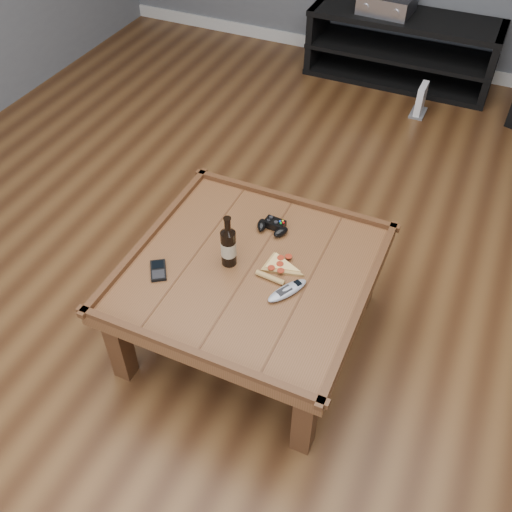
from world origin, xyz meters
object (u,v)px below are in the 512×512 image
at_px(coffee_table, 250,278).
at_px(game_controller, 273,226).
at_px(smartphone, 158,270).
at_px(remote_control, 287,290).
at_px(av_receiver, 387,3).
at_px(pizza_slice, 279,267).
at_px(beer_bottle, 228,245).
at_px(game_console, 421,101).
at_px(media_console, 401,49).

bearing_deg(coffee_table, game_controller, 91.68).
distance_m(smartphone, remote_control, 0.55).
height_order(coffee_table, av_receiver, av_receiver).
distance_m(coffee_table, remote_control, 0.22).
height_order(game_controller, av_receiver, av_receiver).
distance_m(pizza_slice, remote_control, 0.14).
bearing_deg(beer_bottle, game_controller, 71.86).
height_order(av_receiver, game_console, av_receiver).
bearing_deg(game_controller, coffee_table, -83.29).
xyz_separation_m(media_console, pizza_slice, (0.11, -2.70, 0.21)).
bearing_deg(beer_bottle, pizza_slice, 14.54).
xyz_separation_m(coffee_table, smartphone, (-0.34, -0.18, 0.07)).
bearing_deg(pizza_slice, coffee_table, -151.67).
bearing_deg(media_console, smartphone, -96.65).
relative_size(remote_control, game_console, 0.87).
height_order(coffee_table, media_console, media_console).
bearing_deg(game_console, game_controller, -97.11).
bearing_deg(game_console, media_console, 122.70).
relative_size(coffee_table, av_receiver, 2.62).
height_order(game_controller, game_console, game_controller).
bearing_deg(beer_bottle, coffee_table, 3.77).
bearing_deg(game_controller, pizza_slice, -56.23).
bearing_deg(av_receiver, game_console, -41.46).
xyz_separation_m(smartphone, game_console, (0.62, 2.48, -0.36)).
height_order(beer_bottle, remote_control, beer_bottle).
distance_m(pizza_slice, av_receiver, 2.71).
relative_size(remote_control, av_receiver, 0.50).
bearing_deg(av_receiver, beer_bottle, -84.84).
distance_m(smartphone, game_console, 2.58).
height_order(coffee_table, beer_bottle, beer_bottle).
distance_m(beer_bottle, game_console, 2.38).
bearing_deg(game_controller, media_console, 94.85).
distance_m(media_console, smartphone, 2.95).
xyz_separation_m(pizza_slice, smartphone, (-0.45, -0.22, -0.00)).
relative_size(beer_bottle, game_console, 1.11).
distance_m(coffee_table, av_receiver, 2.76).
bearing_deg(smartphone, pizza_slice, -7.39).
bearing_deg(coffee_table, beer_bottle, -176.23).
relative_size(coffee_table, media_console, 0.74).
height_order(media_console, game_console, media_console).
height_order(smartphone, remote_control, remote_control).
bearing_deg(pizza_slice, game_controller, 123.96).
distance_m(media_console, game_console, 0.54).
height_order(game_controller, smartphone, game_controller).
height_order(pizza_slice, game_console, pizza_slice).
height_order(media_console, game_controller, media_console).
height_order(game_controller, pizza_slice, game_controller).
relative_size(media_console, pizza_slice, 5.78).
xyz_separation_m(media_console, game_console, (0.28, -0.45, -0.14)).
distance_m(coffee_table, media_console, 2.75).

